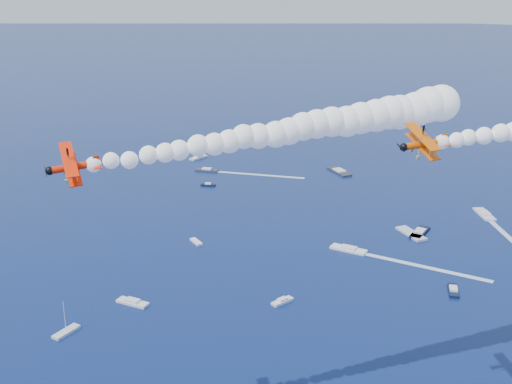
% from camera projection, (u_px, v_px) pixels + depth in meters
% --- Properties ---
extents(biplane_lead, '(12.60, 13.26, 8.30)m').
position_uv_depth(biplane_lead, '(424.00, 144.00, 104.88)').
color(biplane_lead, '#E15704').
extents(biplane_trail, '(12.68, 13.02, 8.63)m').
position_uv_depth(biplane_trail, '(74.00, 167.00, 97.01)').
color(biplane_trail, '#FF2705').
extents(smoke_trail_trail, '(68.97, 68.76, 11.55)m').
position_uv_depth(smoke_trail_trail, '(282.00, 132.00, 106.77)').
color(smoke_trail_trail, white).
extents(spectator_boats, '(205.05, 185.04, 0.70)m').
position_uv_depth(spectator_boats, '(397.00, 248.00, 206.78)').
color(spectator_boats, '#2F333F').
rests_on(spectator_boats, ground).
extents(boat_wakes, '(131.18, 71.82, 0.04)m').
position_uv_depth(boat_wakes, '(386.00, 222.00, 228.58)').
color(boat_wakes, white).
rests_on(boat_wakes, ground).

